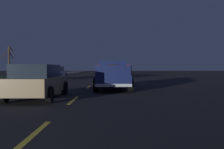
% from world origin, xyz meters
% --- Properties ---
extents(ground, '(144.00, 144.00, 0.00)m').
position_xyz_m(ground, '(27.00, 0.00, 0.00)').
color(ground, black).
extents(sidewalk_shoulder, '(108.00, 4.00, 0.12)m').
position_xyz_m(sidewalk_shoulder, '(27.00, 7.45, 0.06)').
color(sidewalk_shoulder, slate).
rests_on(sidewalk_shoulder, ground).
extents(lane_markings, '(109.10, 7.04, 0.01)m').
position_xyz_m(lane_markings, '(30.41, 3.07, 0.00)').
color(lane_markings, yellow).
rests_on(lane_markings, ground).
extents(pickup_truck, '(5.42, 2.28, 1.87)m').
position_xyz_m(pickup_truck, '(14.05, -3.50, 0.98)').
color(pickup_truck, '#141E4C').
rests_on(pickup_truck, ground).
extents(sedan_black, '(4.45, 2.10, 1.54)m').
position_xyz_m(sedan_black, '(37.73, -3.54, 0.78)').
color(sedan_black, black).
rests_on(sedan_black, ground).
extents(sedan_tan, '(4.40, 2.02, 1.54)m').
position_xyz_m(sedan_tan, '(9.48, -0.03, 0.78)').
color(sedan_tan, '#9E845B').
rests_on(sedan_tan, ground).
extents(sedan_white, '(4.42, 2.05, 1.54)m').
position_xyz_m(sedan_white, '(27.07, 3.35, 0.78)').
color(sedan_white, silver).
rests_on(sedan_white, ground).
extents(sedan_blue, '(4.42, 2.06, 1.54)m').
position_xyz_m(sedan_blue, '(30.66, -3.54, 0.78)').
color(sedan_blue, navy).
rests_on(sedan_blue, ground).
extents(bare_tree_far, '(1.51, 1.94, 4.73)m').
position_xyz_m(bare_tree_far, '(34.66, 12.37, 2.47)').
color(bare_tree_far, '#423323').
rests_on(bare_tree_far, ground).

